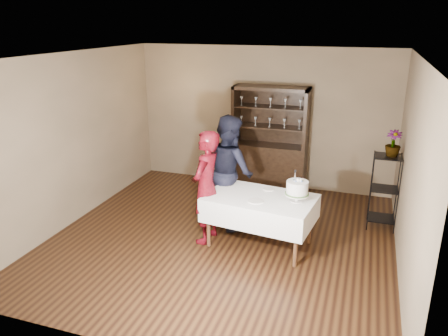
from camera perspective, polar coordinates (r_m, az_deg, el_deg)
The scene contains 14 objects.
floor at distance 6.72m, azimuth -0.29°, elevation -9.20°, with size 5.00×5.00×0.00m, color black.
ceiling at distance 5.95m, azimuth -0.33°, elevation 14.40°, with size 5.00×5.00×0.00m, color silver.
back_wall at distance 8.53m, azimuth 5.14°, elevation 6.54°, with size 5.00×0.02×2.70m, color brown.
wall_left at distance 7.37m, azimuth -19.09°, elevation 3.57°, with size 0.02×5.00×2.70m, color brown.
wall_right at distance 5.93m, azimuth 23.22°, elevation -0.53°, with size 0.02×5.00×2.70m, color brown.
china_hutch at distance 8.43m, azimuth 5.93°, elevation 1.54°, with size 1.40×0.48×2.00m.
plant_etagere at distance 7.27m, azimuth 20.21°, elevation -2.55°, with size 0.42×0.42×1.20m.
cake_table at distance 6.33m, azimuth 4.73°, elevation -5.27°, with size 1.63×1.12×0.76m.
woman at distance 6.35m, azimuth -2.35°, elevation -2.53°, with size 0.62×0.41×1.69m, color #3A050E.
man at distance 6.86m, azimuth 0.72°, elevation -0.40°, with size 0.87×0.68×1.80m, color black.
cake at distance 6.10m, azimuth 9.54°, elevation -2.69°, with size 0.34×0.34×0.46m.
plate_near at distance 6.09m, azimuth 4.16°, elevation -4.32°, with size 0.22×0.22×0.01m, color white.
plate_far at distance 6.53m, azimuth 5.84°, elevation -2.75°, with size 0.17×0.17×0.01m, color white.
potted_plant at distance 7.05m, azimuth 21.23°, elevation 3.01°, with size 0.23×0.23×0.41m, color #3F642F.
Camera 1 is at (1.91, -5.61, 3.17)m, focal length 35.00 mm.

